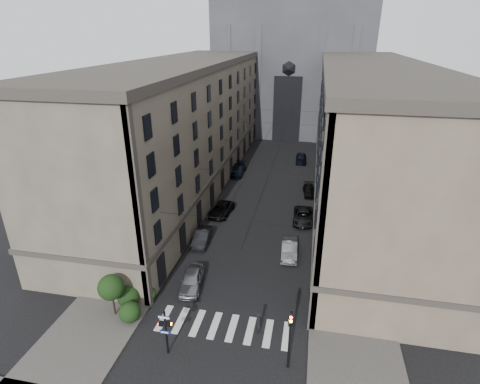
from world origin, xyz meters
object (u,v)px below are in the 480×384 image
Objects in this scene: traffic_light_right at (290,333)px; car_right_midnear at (303,216)px; car_left_far at (238,170)px; car_right_midfar at (310,191)px; car_left_midfar at (221,210)px; car_left_midnear at (202,237)px; pedestrian_signal_left at (166,329)px; car_right_near at (289,249)px; car_left_near at (192,280)px; gothic_tower at (293,54)px; pedestrian at (259,323)px; car_right_far at (301,158)px.

traffic_light_right is 23.49m from car_right_midnear.
car_left_far is 13.98m from car_right_midfar.
car_left_far reaches higher than car_left_midfar.
car_left_midnear is 7.58m from car_left_midfar.
pedestrian_signal_left is at bearing -113.71° from car_right_midfar.
pedestrian_signal_left reaches higher than car_right_near.
car_left_midnear is at bearing 91.97° from car_left_near.
car_left_midfar is at bearing 85.72° from car_left_near.
car_left_midfar is (-0.99, 15.61, -0.10)m from car_left_near.
car_left_near reaches higher than car_right_near.
car_right_midnear is at bearing 68.98° from pedestrian_signal_left.
gothic_tower reaches higher than car_left_far.
car_right_near is 17.37m from car_right_midfar.
car_left_midfar is 0.93× the size of car_left_far.
pedestrian reaches higher than car_left_midfar.
car_right_far is (7.71, 47.81, -1.50)m from pedestrian_signal_left.
gothic_tower is 60.58m from car_right_near.
pedestrian_signal_left is 0.73× the size of car_right_midnear.
car_right_far is at bearing 80.83° from pedestrian_signal_left.
car_right_far is at bearing 68.05° from car_left_midnear.
car_left_far is (-6.20, -34.23, -16.98)m from gothic_tower.
traffic_light_right reaches higher than pedestrian.
gothic_tower is 11.09× the size of car_left_midfar.
car_left_midfar is 15.59m from car_left_far.
car_left_midnear is at bearing -147.45° from car_right_midnear.
car_left_midfar is at bearing 94.09° from pedestrian_signal_left.
car_right_midnear is at bearing -100.89° from car_right_midfar.
pedestrian_signal_left is 0.71× the size of car_left_far.
pedestrian_signal_left reaches higher than car_left_midfar.
car_right_far is at bearing 39.52° from car_left_far.
car_right_near is at bearing -8.24° from car_left_midnear.
gothic_tower is 52.82m from car_right_midnear.
car_left_midfar is 2.69× the size of pedestrian.
traffic_light_right is 32.47m from car_right_midfar.
car_left_near is at bearing 48.03° from pedestrian.
traffic_light_right is 0.95× the size of car_right_midnear.
car_left_midnear reaches higher than car_right_midfar.
car_left_near is 1.03× the size of car_left_midnear.
car_left_near reaches higher than car_right_midfar.
car_right_midfar is at bearing 59.23° from car_left_near.
car_left_midfar is 25.90m from car_right_far.
pedestrian_signal_left is 17.51m from car_right_near.
car_right_midfar is 15.17m from car_right_far.
car_right_midnear is (11.82, -15.45, -0.06)m from car_left_far.
traffic_light_right is 0.92× the size of car_left_far.
car_right_midnear is at bearing 50.04° from car_left_near.
car_right_near is 1.00× the size of car_right_far.
traffic_light_right reaches higher than car_right_far.
pedestrian_signal_left is 7.50m from pedestrian.
car_left_midnear is 23.13m from car_left_far.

